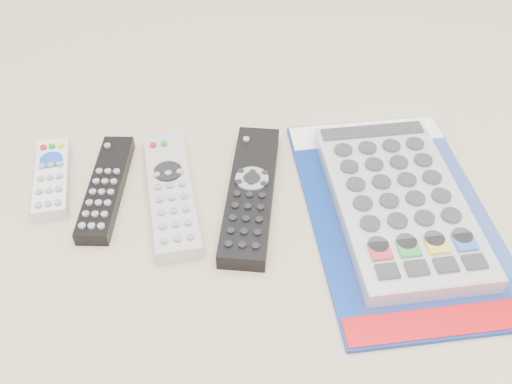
{
  "coord_description": "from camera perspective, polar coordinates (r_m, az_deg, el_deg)",
  "views": [
    {
      "loc": [
        0.02,
        -0.52,
        0.52
      ],
      "look_at": [
        0.06,
        -0.02,
        0.01
      ],
      "focal_mm": 40.0,
      "sensor_mm": 36.0,
      "label": 1
    }
  ],
  "objects": [
    {
      "name": "remote_small_grey",
      "position": [
        0.79,
        -19.71,
        1.33
      ],
      "size": [
        0.06,
        0.14,
        0.02
      ],
      "rotation": [
        0.0,
        0.0,
        0.13
      ],
      "color": "silver",
      "rests_on": "ground"
    },
    {
      "name": "remote_slim_black",
      "position": [
        0.75,
        -14.76,
        0.44
      ],
      "size": [
        0.06,
        0.18,
        0.02
      ],
      "rotation": [
        0.0,
        0.0,
        -0.1
      ],
      "color": "black",
      "rests_on": "ground"
    },
    {
      "name": "remote_silver_dvd",
      "position": [
        0.73,
        -8.5,
        -0.0
      ],
      "size": [
        0.08,
        0.22,
        0.02
      ],
      "rotation": [
        0.0,
        0.0,
        0.13
      ],
      "color": "#B5B5BA",
      "rests_on": "ground"
    },
    {
      "name": "remote_large_black",
      "position": [
        0.72,
        -0.52,
        -0.06
      ],
      "size": [
        0.09,
        0.24,
        0.03
      ],
      "rotation": [
        0.0,
        0.0,
        -0.17
      ],
      "color": "black",
      "rests_on": "ground"
    },
    {
      "name": "jumbo_remote_packaged",
      "position": [
        0.72,
        14.09,
        -0.74
      ],
      "size": [
        0.24,
        0.37,
        0.05
      ],
      "rotation": [
        0.0,
        0.0,
        0.05
      ],
      "color": "navy",
      "rests_on": "ground"
    }
  ]
}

